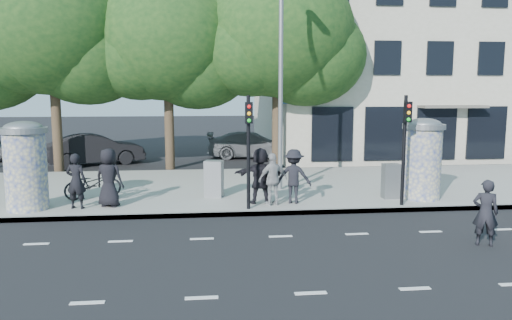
{
  "coord_description": "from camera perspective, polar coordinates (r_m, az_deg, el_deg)",
  "views": [
    {
      "loc": [
        -1.92,
        -10.79,
        3.73
      ],
      "look_at": [
        -0.41,
        3.5,
        1.68
      ],
      "focal_mm": 35.0,
      "sensor_mm": 36.0,
      "label": 1
    }
  ],
  "objects": [
    {
      "name": "car_mid",
      "position": [
        26.02,
        -17.86,
        1.17
      ],
      "size": [
        3.12,
        4.92,
        1.53
      ],
      "primitive_type": "imported",
      "rotation": [
        0.0,
        0.0,
        1.92
      ],
      "color": "black",
      "rests_on": "ground"
    },
    {
      "name": "ped_d",
      "position": [
        15.77,
        4.33,
        -1.87
      ],
      "size": [
        1.24,
        0.92,
        1.71
      ],
      "primitive_type": "imported",
      "rotation": [
        0.0,
        0.0,
        2.86
      ],
      "color": "black",
      "rests_on": "sidewalk"
    },
    {
      "name": "cabinet_right",
      "position": [
        17.07,
        15.17,
        -2.33
      ],
      "size": [
        0.55,
        0.41,
        1.15
      ],
      "primitive_type": "cube",
      "rotation": [
        0.0,
        0.0,
        0.01
      ],
      "color": "slate",
      "rests_on": "sidewalk"
    },
    {
      "name": "ground",
      "position": [
        11.58,
        3.91,
        -10.71
      ],
      "size": [
        120.0,
        120.0,
        0.0
      ],
      "primitive_type": "plane",
      "color": "black",
      "rests_on": "ground"
    },
    {
      "name": "ped_e",
      "position": [
        15.43,
        1.96,
        -2.22
      ],
      "size": [
        1.07,
        0.8,
        1.63
      ],
      "primitive_type": "imported",
      "rotation": [
        0.0,
        0.0,
        3.44
      ],
      "color": "#9A9A9D",
      "rests_on": "sidewalk"
    },
    {
      "name": "bicycle",
      "position": [
        17.3,
        -18.14,
        -2.62
      ],
      "size": [
        1.32,
        1.94,
        0.96
      ],
      "primitive_type": "imported",
      "rotation": [
        0.0,
        0.0,
        1.98
      ],
      "color": "black",
      "rests_on": "sidewalk"
    },
    {
      "name": "tree_mid_left",
      "position": [
        24.36,
        -22.37,
        14.03
      ],
      "size": [
        7.2,
        7.2,
        9.57
      ],
      "color": "#38281C",
      "rests_on": "ground"
    },
    {
      "name": "sidewalk",
      "position": [
        18.75,
        -0.04,
        -3.14
      ],
      "size": [
        40.0,
        8.0,
        0.15
      ],
      "primitive_type": "cube",
      "color": "gray",
      "rests_on": "ground"
    },
    {
      "name": "curb",
      "position": [
        14.92,
        1.55,
        -6.08
      ],
      "size": [
        40.0,
        0.1,
        0.16
      ],
      "primitive_type": "cube",
      "color": "slate",
      "rests_on": "ground"
    },
    {
      "name": "car_right",
      "position": [
        27.32,
        -0.5,
        1.74
      ],
      "size": [
        2.15,
        4.93,
        1.41
      ],
      "primitive_type": "imported",
      "rotation": [
        0.0,
        0.0,
        1.53
      ],
      "color": "slate",
      "rests_on": "ground"
    },
    {
      "name": "street_lamp",
      "position": [
        17.67,
        2.89,
        11.54
      ],
      "size": [
        0.25,
        0.93,
        8.0
      ],
      "color": "slate",
      "rests_on": "sidewalk"
    },
    {
      "name": "building",
      "position": [
        33.86,
        18.64,
        11.52
      ],
      "size": [
        20.3,
        15.85,
        12.0
      ],
      "color": "#ADA691",
      "rests_on": "ground"
    },
    {
      "name": "ad_column_left",
      "position": [
        16.32,
        -24.84,
        -0.37
      ],
      "size": [
        1.36,
        1.36,
        2.65
      ],
      "color": "beige",
      "rests_on": "sidewalk"
    },
    {
      "name": "lane_dash_far",
      "position": [
        12.89,
        2.83,
        -8.71
      ],
      "size": [
        32.0,
        0.12,
        0.01
      ],
      "primitive_type": "cube",
      "color": "silver",
      "rests_on": "ground"
    },
    {
      "name": "tree_near_left",
      "position": [
        23.66,
        -10.13,
        13.64
      ],
      "size": [
        6.8,
        6.8,
        8.97
      ],
      "color": "#38281C",
      "rests_on": "ground"
    },
    {
      "name": "traffic_pole_near",
      "position": [
        14.72,
        -0.86,
        2.25
      ],
      "size": [
        0.22,
        0.31,
        3.4
      ],
      "color": "black",
      "rests_on": "sidewalk"
    },
    {
      "name": "man_road",
      "position": [
        13.17,
        24.75,
        -5.48
      ],
      "size": [
        0.69,
        0.59,
        1.61
      ],
      "primitive_type": "imported",
      "rotation": [
        0.0,
        0.0,
        2.74
      ],
      "color": "black",
      "rests_on": "ground"
    },
    {
      "name": "ped_a",
      "position": [
        15.89,
        -16.46,
        -1.95
      ],
      "size": [
        1.02,
        0.83,
        1.8
      ],
      "primitive_type": "imported",
      "rotation": [
        0.0,
        0.0,
        2.8
      ],
      "color": "black",
      "rests_on": "sidewalk"
    },
    {
      "name": "ped_b",
      "position": [
        15.94,
        -19.86,
        -2.28
      ],
      "size": [
        0.69,
        0.53,
        1.68
      ],
      "primitive_type": "imported",
      "rotation": [
        0.0,
        0.0,
        2.92
      ],
      "color": "black",
      "rests_on": "sidewalk"
    },
    {
      "name": "tree_center",
      "position": [
        23.48,
        2.45,
        14.41
      ],
      "size": [
        7.0,
        7.0,
        9.3
      ],
      "color": "#38281C",
      "rests_on": "ground"
    },
    {
      "name": "ad_column_right",
      "position": [
        17.19,
        18.49,
        0.35
      ],
      "size": [
        1.36,
        1.36,
        2.65
      ],
      "color": "beige",
      "rests_on": "sidewalk"
    },
    {
      "name": "traffic_pole_far",
      "position": [
        15.89,
        16.67,
        2.35
      ],
      "size": [
        0.22,
        0.31,
        3.4
      ],
      "color": "black",
      "rests_on": "sidewalk"
    },
    {
      "name": "cabinet_left",
      "position": [
        16.7,
        -4.83,
        -2.16
      ],
      "size": [
        0.68,
        0.57,
        1.23
      ],
      "primitive_type": "cube",
      "rotation": [
        0.0,
        0.0,
        -0.27
      ],
      "color": "gray",
      "rests_on": "sidewalk"
    },
    {
      "name": "lane_dash_near",
      "position": [
        9.56,
        6.26,
        -14.89
      ],
      "size": [
        32.0,
        0.12,
        0.01
      ],
      "primitive_type": "cube",
      "color": "silver",
      "rests_on": "ground"
    },
    {
      "name": "ped_f",
      "position": [
        15.66,
        0.51,
        -1.8
      ],
      "size": [
        1.69,
        0.73,
        1.78
      ],
      "primitive_type": "imported",
      "rotation": [
        0.0,
        0.0,
        3.06
      ],
      "color": "black",
      "rests_on": "sidewalk"
    }
  ]
}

